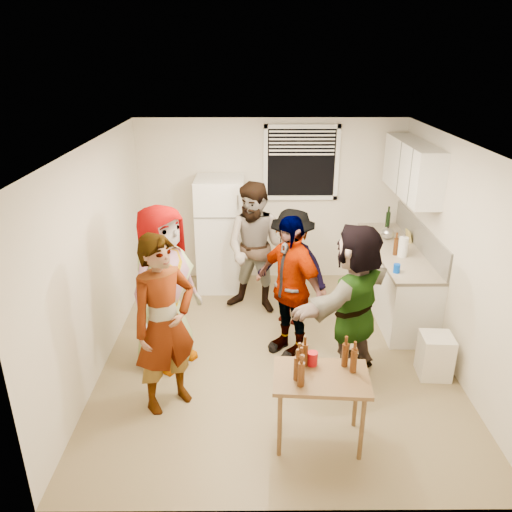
{
  "coord_description": "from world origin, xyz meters",
  "views": [
    {
      "loc": [
        -0.27,
        -5.15,
        3.38
      ],
      "look_at": [
        -0.23,
        0.28,
        1.15
      ],
      "focal_mm": 35.0,
      "sensor_mm": 36.0,
      "label": 1
    }
  ],
  "objects_px": {
    "blue_cup": "(396,273)",
    "guest_back_right": "(290,321)",
    "trash_bin": "(435,356)",
    "red_cup": "(312,364)",
    "beer_bottle_counter": "(395,255)",
    "kettle": "(387,239)",
    "wine_bottle": "(387,229)",
    "guest_stripe": "(171,402)",
    "guest_back_left": "(257,309)",
    "refrigerator": "(221,234)",
    "serving_table": "(318,439)",
    "guest_grey": "(170,360)",
    "beer_bottle_table": "(297,379)",
    "guest_orange": "(348,370)",
    "guest_black": "(288,350)"
  },
  "relations": [
    {
      "from": "blue_cup",
      "to": "guest_back_right",
      "type": "relative_size",
      "value": 0.07
    },
    {
      "from": "trash_bin",
      "to": "guest_back_right",
      "type": "bearing_deg",
      "value": 141.01
    },
    {
      "from": "red_cup",
      "to": "beer_bottle_counter",
      "type": "bearing_deg",
      "value": 59.05
    },
    {
      "from": "kettle",
      "to": "wine_bottle",
      "type": "bearing_deg",
      "value": 71.71
    },
    {
      "from": "guest_stripe",
      "to": "guest_back_left",
      "type": "height_order",
      "value": "guest_back_left"
    },
    {
      "from": "refrigerator",
      "to": "guest_back_right",
      "type": "xyz_separation_m",
      "value": [
        0.98,
        -1.11,
        -0.85
      ]
    },
    {
      "from": "guest_back_left",
      "to": "guest_back_right",
      "type": "bearing_deg",
      "value": -17.24
    },
    {
      "from": "serving_table",
      "to": "guest_stripe",
      "type": "relative_size",
      "value": 0.46
    },
    {
      "from": "refrigerator",
      "to": "guest_back_left",
      "type": "height_order",
      "value": "refrigerator"
    },
    {
      "from": "beer_bottle_counter",
      "to": "serving_table",
      "type": "xyz_separation_m",
      "value": [
        -1.27,
        -2.39,
        -0.9
      ]
    },
    {
      "from": "guest_grey",
      "to": "guest_back_right",
      "type": "distance_m",
      "value": 1.76
    },
    {
      "from": "blue_cup",
      "to": "beer_bottle_table",
      "type": "height_order",
      "value": "blue_cup"
    },
    {
      "from": "refrigerator",
      "to": "guest_orange",
      "type": "relative_size",
      "value": 0.96
    },
    {
      "from": "kettle",
      "to": "guest_back_left",
      "type": "relative_size",
      "value": 0.13
    },
    {
      "from": "beer_bottle_table",
      "to": "refrigerator",
      "type": "bearing_deg",
      "value": 104.22
    },
    {
      "from": "guest_back_left",
      "to": "trash_bin",
      "type": "bearing_deg",
      "value": -19.09
    },
    {
      "from": "blue_cup",
      "to": "guest_orange",
      "type": "bearing_deg",
      "value": -132.14
    },
    {
      "from": "kettle",
      "to": "blue_cup",
      "type": "height_order",
      "value": "kettle"
    },
    {
      "from": "beer_bottle_table",
      "to": "guest_orange",
      "type": "bearing_deg",
      "value": 58.36
    },
    {
      "from": "kettle",
      "to": "guest_back_right",
      "type": "distance_m",
      "value": 1.84
    },
    {
      "from": "wine_bottle",
      "to": "beer_bottle_counter",
      "type": "height_order",
      "value": "wine_bottle"
    },
    {
      "from": "wine_bottle",
      "to": "trash_bin",
      "type": "xyz_separation_m",
      "value": [
        0.0,
        -2.4,
        -0.65
      ]
    },
    {
      "from": "beer_bottle_counter",
      "to": "trash_bin",
      "type": "height_order",
      "value": "beer_bottle_counter"
    },
    {
      "from": "refrigerator",
      "to": "blue_cup",
      "type": "height_order",
      "value": "refrigerator"
    },
    {
      "from": "kettle",
      "to": "beer_bottle_counter",
      "type": "bearing_deg",
      "value": -99.15
    },
    {
      "from": "serving_table",
      "to": "beer_bottle_table",
      "type": "height_order",
      "value": "beer_bottle_table"
    },
    {
      "from": "beer_bottle_counter",
      "to": "red_cup",
      "type": "bearing_deg",
      "value": -120.95
    },
    {
      "from": "red_cup",
      "to": "guest_back_left",
      "type": "relative_size",
      "value": 0.07
    },
    {
      "from": "blue_cup",
      "to": "guest_grey",
      "type": "bearing_deg",
      "value": -169.48
    },
    {
      "from": "guest_stripe",
      "to": "guest_orange",
      "type": "relative_size",
      "value": 1.05
    },
    {
      "from": "refrigerator",
      "to": "guest_grey",
      "type": "height_order",
      "value": "refrigerator"
    },
    {
      "from": "beer_bottle_table",
      "to": "guest_grey",
      "type": "bearing_deg",
      "value": 135.16
    },
    {
      "from": "red_cup",
      "to": "guest_back_right",
      "type": "distance_m",
      "value": 2.18
    },
    {
      "from": "wine_bottle",
      "to": "beer_bottle_counter",
      "type": "xyz_separation_m",
      "value": [
        -0.15,
        -1.02,
        -0.0
      ]
    },
    {
      "from": "blue_cup",
      "to": "guest_back_right",
      "type": "bearing_deg",
      "value": 161.32
    },
    {
      "from": "serving_table",
      "to": "guest_grey",
      "type": "bearing_deg",
      "value": 140.56
    },
    {
      "from": "guest_stripe",
      "to": "refrigerator",
      "type": "bearing_deg",
      "value": 42.94
    },
    {
      "from": "refrigerator",
      "to": "blue_cup",
      "type": "xyz_separation_m",
      "value": [
        2.22,
        -1.53,
        0.05
      ]
    },
    {
      "from": "serving_table",
      "to": "guest_orange",
      "type": "xyz_separation_m",
      "value": [
        0.49,
        1.1,
        0.0
      ]
    },
    {
      "from": "beer_bottle_counter",
      "to": "beer_bottle_table",
      "type": "distance_m",
      "value": 2.86
    },
    {
      "from": "refrigerator",
      "to": "beer_bottle_table",
      "type": "xyz_separation_m",
      "value": [
        0.86,
        -3.4,
        -0.13
      ]
    },
    {
      "from": "blue_cup",
      "to": "red_cup",
      "type": "height_order",
      "value": "blue_cup"
    },
    {
      "from": "blue_cup",
      "to": "guest_black",
      "type": "distance_m",
      "value": 1.62
    },
    {
      "from": "guest_stripe",
      "to": "guest_black",
      "type": "distance_m",
      "value": 1.6
    },
    {
      "from": "refrigerator",
      "to": "guest_orange",
      "type": "xyz_separation_m",
      "value": [
        1.57,
        -2.24,
        -0.85
      ]
    },
    {
      "from": "refrigerator",
      "to": "guest_orange",
      "type": "height_order",
      "value": "refrigerator"
    },
    {
      "from": "beer_bottle_counter",
      "to": "guest_back_left",
      "type": "xyz_separation_m",
      "value": [
        -1.82,
        0.19,
        -0.9
      ]
    },
    {
      "from": "guest_grey",
      "to": "guest_back_right",
      "type": "height_order",
      "value": "guest_grey"
    },
    {
      "from": "blue_cup",
      "to": "guest_back_left",
      "type": "height_order",
      "value": "blue_cup"
    },
    {
      "from": "beer_bottle_counter",
      "to": "serving_table",
      "type": "distance_m",
      "value": 2.85
    }
  ]
}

